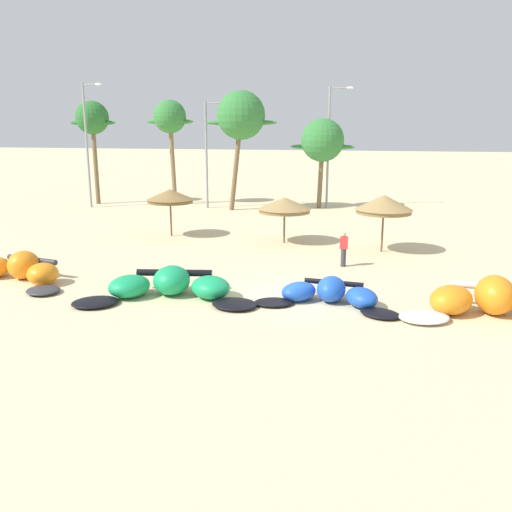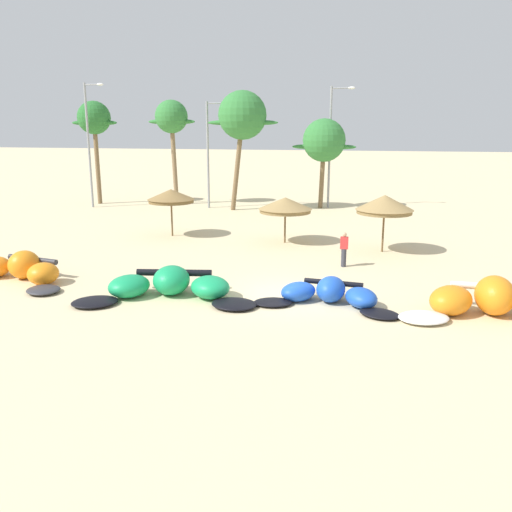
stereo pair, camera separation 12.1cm
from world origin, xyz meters
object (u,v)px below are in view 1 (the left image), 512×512
(kite_center, at_px, (496,302))
(kite_far_left, at_px, (18,270))
(kite_left, at_px, (170,286))
(palm_center_left, at_px, (323,141))
(palm_left, at_px, (170,119))
(lamppost_west, at_px, (88,140))
(kite_left_of_center, at_px, (330,294))
(beach_umbrella_near_palms, at_px, (384,204))
(beach_umbrella_middle, at_px, (285,205))
(palm_leftmost, at_px, (92,120))
(lamppost_east_center, at_px, (330,141))
(palm_left_of_gap, at_px, (241,116))
(lamppost_west_center, at_px, (209,148))
(beach_umbrella_near_van, at_px, (170,196))
(person_near_kites, at_px, (344,249))

(kite_center, bearing_deg, kite_far_left, 178.64)
(kite_left, xyz_separation_m, palm_center_left, (3.33, 24.36, 4.82))
(palm_left, relative_size, lamppost_west, 0.88)
(kite_left_of_center, bearing_deg, beach_umbrella_near_palms, 77.94)
(beach_umbrella_middle, relative_size, palm_leftmost, 0.36)
(kite_center, xyz_separation_m, beach_umbrella_middle, (-9.05, 10.43, 1.61))
(kite_left, distance_m, lamppost_east_center, 25.44)
(kite_left, xyz_separation_m, kite_left_of_center, (6.01, 0.53, -0.07))
(palm_left_of_gap, height_order, lamppost_west_center, palm_left_of_gap)
(kite_center, relative_size, palm_left, 0.81)
(beach_umbrella_near_palms, bearing_deg, lamppost_west_center, 135.83)
(palm_center_left, distance_m, lamppost_west_center, 8.90)
(kite_center, distance_m, palm_left_of_gap, 26.70)
(beach_umbrella_near_van, relative_size, palm_left_of_gap, 0.31)
(beach_umbrella_near_palms, bearing_deg, lamppost_east_center, 105.02)
(beach_umbrella_middle, distance_m, palm_left_of_gap, 13.28)
(palm_leftmost, bearing_deg, person_near_kites, -37.91)
(kite_left_of_center, bearing_deg, lamppost_east_center, 94.99)
(lamppost_west_center, bearing_deg, palm_left, 160.76)
(palm_leftmost, bearing_deg, lamppost_east_center, 5.49)
(beach_umbrella_near_van, height_order, palm_left, palm_left)
(kite_left_of_center, distance_m, lamppost_west, 29.43)
(kite_far_left, bearing_deg, lamppost_west_center, 85.51)
(kite_center, distance_m, beach_umbrella_near_van, 19.35)
(person_near_kites, height_order, palm_center_left, palm_center_left)
(palm_leftmost, bearing_deg, kite_left, -56.14)
(palm_leftmost, relative_size, lamppost_west, 0.87)
(beach_umbrella_near_palms, height_order, person_near_kites, beach_umbrella_near_palms)
(palm_left_of_gap, height_order, lamppost_west, lamppost_west)
(lamppost_west, bearing_deg, person_near_kites, -35.21)
(kite_left, height_order, beach_umbrella_near_palms, beach_umbrella_near_palms)
(palm_center_left, height_order, lamppost_west_center, lamppost_west_center)
(beach_umbrella_near_van, distance_m, palm_left, 14.28)
(kite_left, height_order, palm_leftmost, palm_leftmost)
(kite_center, bearing_deg, kite_left, -178.54)
(kite_left, xyz_separation_m, kite_center, (11.67, 0.30, 0.09))
(palm_leftmost, xyz_separation_m, lamppost_west_center, (9.95, -0.28, -2.21))
(kite_center, height_order, beach_umbrella_middle, beach_umbrella_middle)
(kite_left, bearing_deg, beach_umbrella_near_palms, 50.39)
(beach_umbrella_near_palms, bearing_deg, beach_umbrella_middle, 168.10)
(kite_center, distance_m, lamppost_east_center, 26.02)
(kite_center, xyz_separation_m, lamppost_east_center, (-7.77, 24.38, 4.71))
(beach_umbrella_middle, relative_size, palm_center_left, 0.43)
(kite_center, xyz_separation_m, lamppost_west, (-26.38, 20.53, 4.83))
(kite_far_left, bearing_deg, kite_left_of_center, -0.92)
(beach_umbrella_near_van, bearing_deg, person_near_kites, -25.91)
(lamppost_west_center, bearing_deg, beach_umbrella_near_palms, -44.17)
(kite_left, distance_m, beach_umbrella_near_palms, 12.64)
(person_near_kites, distance_m, palm_left, 24.13)
(beach_umbrella_near_palms, bearing_deg, person_near_kites, -116.67)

